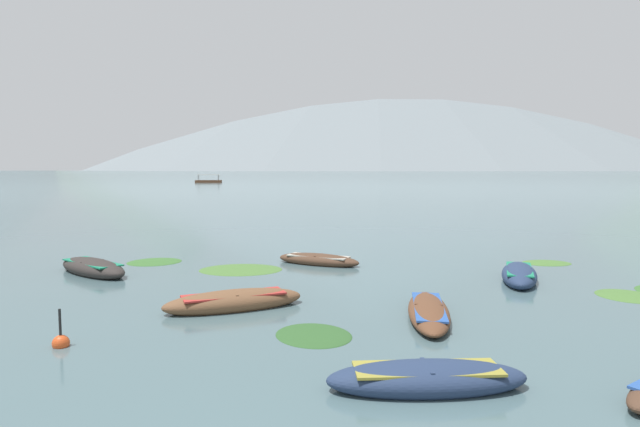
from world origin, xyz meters
The scene contains 16 objects.
ground_plane centered at (0.00, 1500.00, 0.00)m, with size 6000.00×6000.00×0.00m, color #476066.
mountain_1 centered at (-569.76, 1570.50, 157.01)m, with size 771.83×771.83×314.02m, color slate.
mountain_2 centered at (24.33, 1643.93, 228.86)m, with size 1780.38×1780.38×457.71m, color slate.
rowboat_0 centered at (3.23, 5.60, 0.21)m, with size 3.96×1.73×0.67m.
rowboat_1 centered at (0.02, 18.46, 0.18)m, with size 3.96×2.41×0.58m.
rowboat_2 centered at (7.74, 15.69, 0.23)m, with size 2.17×4.19×0.73m.
rowboat_3 centered at (3.82, 10.48, 0.17)m, with size 1.35×4.37×0.54m.
rowboat_5 centered at (-1.82, 10.94, 0.22)m, with size 4.27×3.03×0.71m.
rowboat_6 centered at (-8.70, 15.63, 0.23)m, with size 4.30×3.62×0.75m.
ferry_0 centered at (-43.77, 147.24, 0.45)m, with size 7.90×3.94×2.54m.
mooring_buoy centered at (-5.03, 7.30, 0.10)m, with size 0.39×0.39×1.01m.
weed_patch_0 centered at (-7.29, 18.34, 0.00)m, with size 2.10×2.37×0.14m, color #38662D.
weed_patch_1 centered at (0.78, 8.63, 0.00)m, with size 2.09×1.85×0.14m, color #2D5628.
weed_patch_4 centered at (10.60, 13.55, 0.00)m, with size 2.04×1.88×0.14m, color #477033.
weed_patch_5 centered at (-3.04, 16.89, 0.00)m, with size 3.40×2.62×0.14m, color #477033.
weed_patch_6 centered at (10.00, 19.57, 0.00)m, with size 2.12×1.54×0.14m, color #477033.
Camera 1 is at (2.05, -4.19, 4.16)m, focal length 29.72 mm.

